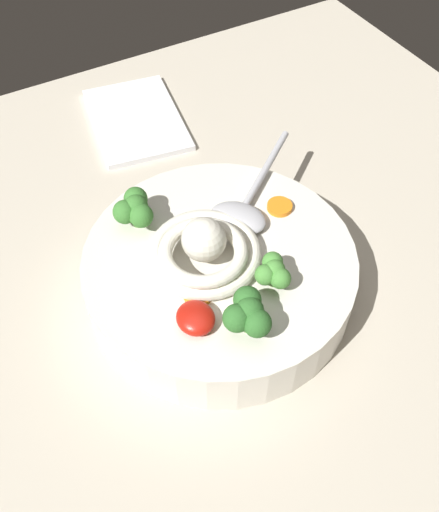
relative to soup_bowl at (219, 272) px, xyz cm
name	(u,v)px	position (x,y,z in cm)	size (l,w,h in cm)	color
table_slab	(232,329)	(3.91, -0.71, -4.95)	(100.25, 100.25, 4.11)	#BCB29E
soup_bowl	(219,272)	(0.00, 0.00, 0.00)	(27.83, 27.83, 5.60)	silver
noodle_pile	(204,250)	(-0.30, -1.57, 4.27)	(12.50, 12.26, 5.02)	silver
soup_spoon	(243,209)	(-3.81, 4.97, 3.50)	(13.16, 15.72, 1.60)	#B7B7BC
chili_sauce_dollop	(196,318)	(5.89, -5.76, 3.58)	(3.88, 3.49, 1.75)	#B2190F
broccoli_floret_front	(135,209)	(-7.95, -5.47, 5.12)	(4.87, 4.19, 3.85)	#7A9E60
broccoli_floret_left	(248,313)	(8.65, -2.00, 5.20)	(5.04, 4.34, 3.99)	#7A9E60
broccoli_floret_right	(273,271)	(5.50, 2.70, 4.67)	(3.98, 3.42, 3.14)	#7A9E60
carrot_slice_rear	(198,294)	(3.24, -4.13, 2.97)	(2.87, 2.87, 0.52)	orange
carrot_slice_beside_chili	(280,207)	(-2.62, 8.86, 2.99)	(2.72, 2.72, 0.58)	orange
folded_napkin	(136,119)	(-30.92, 3.95, -2.49)	(17.40, 11.70, 0.80)	white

